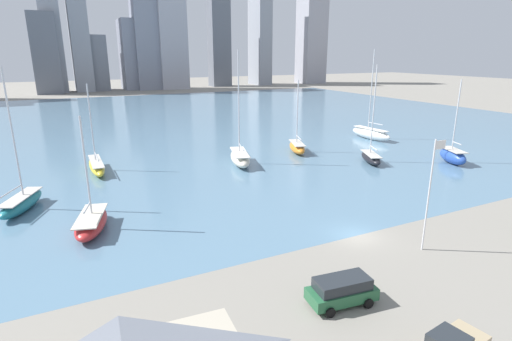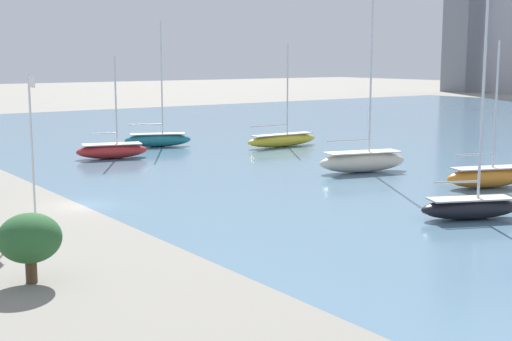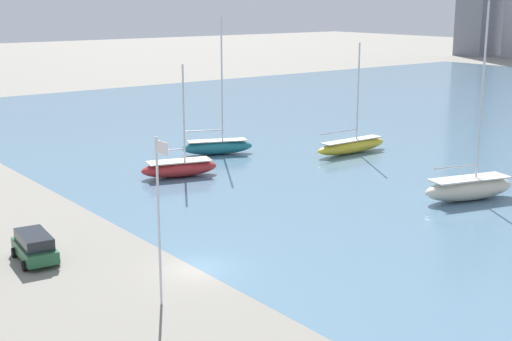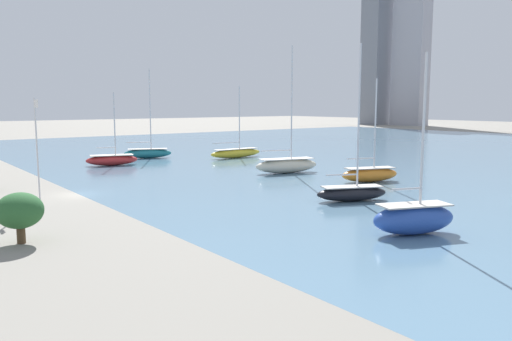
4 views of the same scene
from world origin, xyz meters
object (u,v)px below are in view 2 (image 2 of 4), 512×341
object	(u,v)px
flag_pole	(32,142)
sailboat_red	(112,150)
sailboat_teal	(158,139)
sailboat_yellow	(282,139)
sailboat_orange	(487,176)
sailboat_cream	(363,161)
sailboat_black	(470,206)

from	to	relation	value
flag_pole	sailboat_red	xyz separation A→B (m)	(-24.86, 16.39, -4.38)
sailboat_teal	sailboat_red	distance (m)	10.62
sailboat_yellow	sailboat_orange	bearing A→B (deg)	-5.45
sailboat_cream	sailboat_red	size ratio (longest dim) A/B	1.54
sailboat_orange	sailboat_red	xyz separation A→B (m)	(-33.74, -17.94, -0.08)
sailboat_teal	sailboat_red	bearing A→B (deg)	-31.36
flag_pole	sailboat_black	bearing A→B (deg)	56.91
sailboat_black	sailboat_red	distance (m)	41.05
sailboat_red	sailboat_black	bearing A→B (deg)	25.86
sailboat_orange	flag_pole	bearing A→B (deg)	-84.42
sailboat_yellow	sailboat_cream	bearing A→B (deg)	-16.10
flag_pole	sailboat_cream	bearing A→B (deg)	95.14
sailboat_black	sailboat_cream	bearing A→B (deg)	-178.75
sailboat_black	sailboat_orange	xyz separation A→B (m)	(-6.64, 10.52, 0.07)
sailboat_orange	sailboat_red	world-z (taller)	sailboat_orange
sailboat_cream	sailboat_orange	bearing A→B (deg)	28.43
sailboat_teal	sailboat_black	world-z (taller)	sailboat_teal
sailboat_cream	sailboat_yellow	xyz separation A→B (m)	(-19.63, 5.60, -0.21)
flag_pole	sailboat_orange	bearing A→B (deg)	75.51
sailboat_black	sailboat_red	xyz separation A→B (m)	(-40.38, -7.42, -0.01)
sailboat_cream	sailboat_orange	xyz separation A→B (m)	(11.72, 2.71, -0.13)
sailboat_cream	sailboat_black	world-z (taller)	sailboat_cream
sailboat_teal	sailboat_yellow	bearing A→B (deg)	78.15
flag_pole	sailboat_yellow	distance (m)	43.70
sailboat_teal	sailboat_orange	world-z (taller)	sailboat_teal
sailboat_teal	sailboat_black	size ratio (longest dim) A/B	1.02
flag_pole	sailboat_black	size ratio (longest dim) A/B	0.66
sailboat_black	sailboat_yellow	size ratio (longest dim) A/B	1.20
sailboat_teal	sailboat_black	xyz separation A→B (m)	(46.54, -1.23, -0.07)
sailboat_teal	flag_pole	bearing A→B (deg)	-15.72
sailboat_yellow	sailboat_red	bearing A→B (deg)	-96.70
flag_pole	sailboat_cream	xyz separation A→B (m)	(-2.85, 31.62, -4.16)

